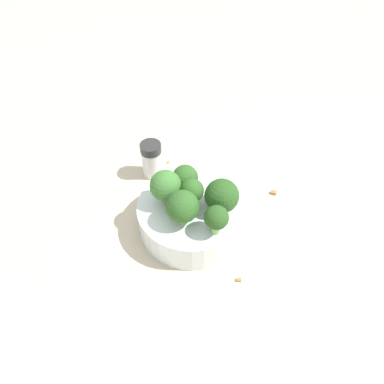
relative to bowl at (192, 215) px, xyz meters
The scene contains 12 objects.
ground_plane 0.03m from the bowl, ahead, with size 3.00×3.00×0.00m, color beige.
bowl is the anchor object (origin of this frame).
broccoli_floret_0 0.05m from the bowl, behind, with size 0.04×0.04×0.05m.
broccoli_floret_1 0.07m from the bowl, 57.16° to the right, with size 0.05×0.05×0.06m.
broccoli_floret_2 0.07m from the bowl, 48.66° to the left, with size 0.05×0.05×0.05m.
broccoli_floret_3 0.08m from the bowl, ahead, with size 0.03×0.03×0.05m.
broccoli_floret_4 0.06m from the bowl, 166.20° to the left, with size 0.04×0.04×0.05m.
broccoli_floret_5 0.07m from the bowl, 134.87° to the right, with size 0.05×0.05×0.06m.
pepper_shaker 0.14m from the bowl, behind, with size 0.04×0.04×0.07m.
almond_crumb_0 0.16m from the bowl, 162.88° to the left, with size 0.01×0.00×0.01m, color #AD7F4C.
almond_crumb_1 0.16m from the bowl, 82.26° to the left, with size 0.01×0.01×0.01m, color olive.
almond_crumb_2 0.12m from the bowl, ahead, with size 0.01×0.01×0.01m, color olive.
Camera 1 is at (0.31, -0.21, 0.48)m, focal length 35.00 mm.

